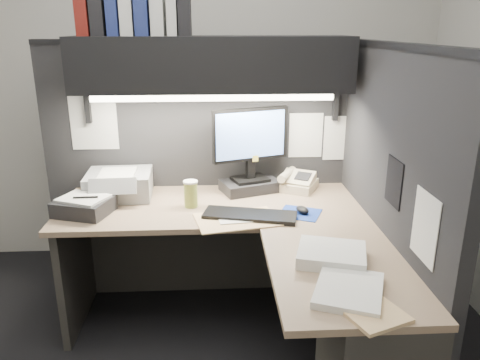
# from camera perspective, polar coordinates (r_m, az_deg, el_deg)

# --- Properties ---
(wall_back) EXTENTS (3.50, 0.04, 2.70)m
(wall_back) POSITION_cam_1_polar(r_m,az_deg,el_deg) (3.46, -5.44, 12.34)
(wall_back) COLOR #BBB9B2
(wall_back) RESTS_ON floor
(wall_front) EXTENTS (3.50, 0.04, 2.70)m
(wall_front) POSITION_cam_1_polar(r_m,az_deg,el_deg) (0.58, -16.11, -19.65)
(wall_front) COLOR #BBB9B2
(wall_front) RESTS_ON floor
(partition_back) EXTENTS (1.90, 0.06, 1.60)m
(partition_back) POSITION_cam_1_polar(r_m,az_deg,el_deg) (3.01, -4.93, 0.77)
(partition_back) COLOR black
(partition_back) RESTS_ON floor
(partition_right) EXTENTS (0.06, 1.50, 1.60)m
(partition_right) POSITION_cam_1_polar(r_m,az_deg,el_deg) (2.46, 17.38, -4.11)
(partition_right) COLOR black
(partition_right) RESTS_ON floor
(desk) EXTENTS (1.70, 1.53, 0.73)m
(desk) POSITION_cam_1_polar(r_m,az_deg,el_deg) (2.33, 4.81, -14.46)
(desk) COLOR #95745F
(desk) RESTS_ON floor
(overhead_shelf) EXTENTS (1.55, 0.34, 0.30)m
(overhead_shelf) POSITION_cam_1_polar(r_m,az_deg,el_deg) (2.70, -3.36, 13.96)
(overhead_shelf) COLOR black
(overhead_shelf) RESTS_ON partition_back
(task_light_tube) EXTENTS (1.32, 0.04, 0.04)m
(task_light_tube) POSITION_cam_1_polar(r_m,az_deg,el_deg) (2.58, -3.28, 9.96)
(task_light_tube) COLOR white
(task_light_tube) RESTS_ON overhead_shelf
(monitor) EXTENTS (0.46, 0.31, 0.52)m
(monitor) POSITION_cam_1_polar(r_m,az_deg,el_deg) (2.83, 1.28, 2.56)
(monitor) COLOR black
(monitor) RESTS_ON desk
(keyboard) EXTENTS (0.52, 0.27, 0.02)m
(keyboard) POSITION_cam_1_polar(r_m,az_deg,el_deg) (2.50, 1.21, -4.33)
(keyboard) COLOR black
(keyboard) RESTS_ON desk
(mousepad) EXTENTS (0.27, 0.26, 0.00)m
(mousepad) POSITION_cam_1_polar(r_m,az_deg,el_deg) (2.57, 7.31, -4.03)
(mousepad) COLOR #1C399A
(mousepad) RESTS_ON desk
(mouse) EXTENTS (0.09, 0.11, 0.03)m
(mouse) POSITION_cam_1_polar(r_m,az_deg,el_deg) (2.57, 7.61, -3.61)
(mouse) COLOR black
(mouse) RESTS_ON mousepad
(telephone) EXTENTS (0.30, 0.30, 0.09)m
(telephone) POSITION_cam_1_polar(r_m,az_deg,el_deg) (2.93, 6.98, -0.30)
(telephone) COLOR beige
(telephone) RESTS_ON desk
(coffee_cup) EXTENTS (0.09, 0.09, 0.14)m
(coffee_cup) POSITION_cam_1_polar(r_m,az_deg,el_deg) (2.64, -6.01, -1.79)
(coffee_cup) COLOR #C6BF4F
(coffee_cup) RESTS_ON desk
(printer) EXTENTS (0.39, 0.34, 0.15)m
(printer) POSITION_cam_1_polar(r_m,az_deg,el_deg) (2.87, -14.48, -0.53)
(printer) COLOR #95989B
(printer) RESTS_ON desk
(notebook_stack) EXTENTS (0.34, 0.31, 0.08)m
(notebook_stack) POSITION_cam_1_polar(r_m,az_deg,el_deg) (2.67, -18.48, -3.07)
(notebook_stack) COLOR black
(notebook_stack) RESTS_ON desk
(open_folder) EXTENTS (0.47, 0.36, 0.01)m
(open_folder) POSITION_cam_1_polar(r_m,az_deg,el_deg) (2.46, -0.38, -4.86)
(open_folder) COLOR #D8B179
(open_folder) RESTS_ON desk
(paper_stack_a) EXTENTS (0.34, 0.31, 0.06)m
(paper_stack_a) POSITION_cam_1_polar(r_m,az_deg,el_deg) (2.09, 11.09, -8.94)
(paper_stack_a) COLOR white
(paper_stack_a) RESTS_ON desk
(paper_stack_b) EXTENTS (0.34, 0.37, 0.03)m
(paper_stack_b) POSITION_cam_1_polar(r_m,az_deg,el_deg) (1.87, 13.14, -12.94)
(paper_stack_b) COLOR white
(paper_stack_b) RESTS_ON desk
(manila_stack) EXTENTS (0.28, 0.31, 0.01)m
(manila_stack) POSITION_cam_1_polar(r_m,az_deg,el_deg) (1.79, 15.38, -14.96)
(manila_stack) COLOR #D8B179
(manila_stack) RESTS_ON desk
(binder_row) EXTENTS (0.59, 0.24, 0.29)m
(binder_row) POSITION_cam_1_polar(r_m,az_deg,el_deg) (2.73, -12.77, 19.69)
(binder_row) COLOR maroon
(binder_row) RESTS_ON overhead_shelf
(pinned_papers) EXTENTS (1.76, 1.31, 0.51)m
(pinned_papers) POSITION_cam_1_polar(r_m,az_deg,el_deg) (2.60, 3.39, 3.83)
(pinned_papers) COLOR white
(pinned_papers) RESTS_ON partition_back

